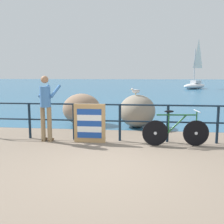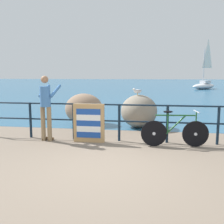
# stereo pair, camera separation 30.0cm
# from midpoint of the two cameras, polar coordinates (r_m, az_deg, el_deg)

# --- Properties ---
(ground_plane) EXTENTS (120.00, 120.00, 0.10)m
(ground_plane) POSITION_cam_midpoint_polar(r_m,az_deg,el_deg) (24.86, 4.70, 4.00)
(ground_plane) COLOR #756656
(sea_surface) EXTENTS (120.00, 90.00, 0.01)m
(sea_surface) POSITION_cam_midpoint_polar(r_m,az_deg,el_deg) (53.28, 5.59, 6.34)
(sea_surface) COLOR #285B7F
(sea_surface) RESTS_ON ground_plane
(promenade_railing) EXTENTS (7.81, 0.07, 1.02)m
(promenade_railing) POSITION_cam_midpoint_polar(r_m,az_deg,el_deg) (7.04, 0.53, -1.36)
(promenade_railing) COLOR black
(promenade_railing) RESTS_ON ground_plane
(bicycle) EXTENTS (1.69, 0.48, 0.92)m
(bicycle) POSITION_cam_midpoint_polar(r_m,az_deg,el_deg) (6.75, 12.69, -4.08)
(bicycle) COLOR black
(bicycle) RESTS_ON ground_plane
(person_at_railing) EXTENTS (0.53, 0.67, 1.78)m
(person_at_railing) POSITION_cam_midpoint_polar(r_m,az_deg,el_deg) (7.19, -15.56, 1.44)
(person_at_railing) COLOR #8C7251
(person_at_railing) RESTS_ON ground_plane
(folded_deckchair_stack) EXTENTS (0.84, 0.10, 1.04)m
(folded_deckchair_stack) POSITION_cam_midpoint_polar(r_m,az_deg,el_deg) (6.93, -6.21, -2.50)
(folded_deckchair_stack) COLOR tan
(folded_deckchair_stack) RESTS_ON ground_plane
(breakwater_boulder_main) EXTENTS (1.24, 1.31, 1.12)m
(breakwater_boulder_main) POSITION_cam_midpoint_polar(r_m,az_deg,el_deg) (8.93, 4.64, 0.22)
(breakwater_boulder_main) COLOR gray
(breakwater_boulder_main) RESTS_ON ground
(breakwater_boulder_left) EXTENTS (1.39, 1.11, 1.13)m
(breakwater_boulder_left) POSITION_cam_midpoint_polar(r_m,az_deg,el_deg) (9.47, -7.63, 0.65)
(breakwater_boulder_left) COLOR #8F735D
(breakwater_boulder_left) RESTS_ON ground
(seagull) EXTENTS (0.34, 0.18, 0.23)m
(seagull) POSITION_cam_midpoint_polar(r_m,az_deg,el_deg) (8.77, 4.28, 4.68)
(seagull) COLOR gold
(seagull) RESTS_ON breakwater_boulder_main
(sailboat) EXTENTS (3.90, 4.14, 6.16)m
(sailboat) POSITION_cam_midpoint_polar(r_m,az_deg,el_deg) (34.08, 17.61, 6.08)
(sailboat) COLOR white
(sailboat) RESTS_ON sea_surface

